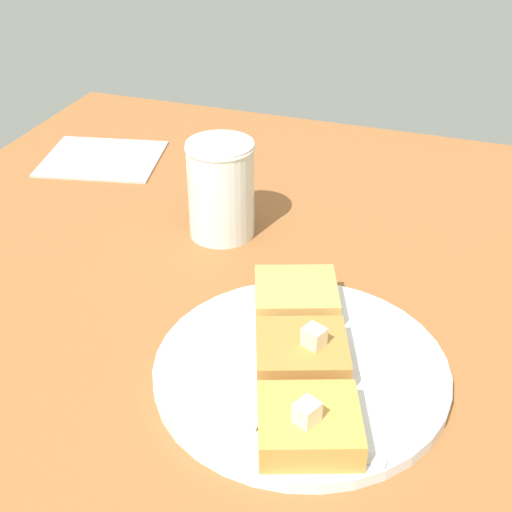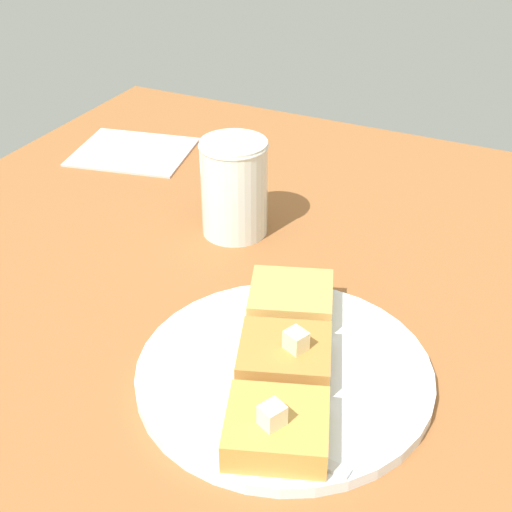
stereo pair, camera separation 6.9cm
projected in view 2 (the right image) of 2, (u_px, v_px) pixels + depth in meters
table_surface at (337, 431)px, 58.10cm from camera, size 118.90×118.90×2.83cm
plate at (284, 372)px, 61.12cm from camera, size 25.47×25.47×1.11cm
toast_slice_left at (277, 428)px, 53.28cm from camera, size 9.32×9.65×2.57cm
toast_slice_middle at (285, 356)px, 60.16cm from camera, size 9.32×9.65×2.57cm
toast_slice_right at (291, 299)px, 67.04cm from camera, size 9.32×9.65×2.57cm
butter_pat_primary at (272, 415)px, 51.46cm from camera, size 2.21×2.13×1.71cm
butter_pat_secondary at (296, 340)px, 58.59cm from camera, size 2.10×2.18×1.71cm
fork at (243, 426)px, 54.94cm from camera, size 3.00×16.06×0.36cm
syrup_jar at (234, 192)px, 79.71cm from camera, size 7.65×7.65×11.12cm
napkin at (133, 152)px, 100.57cm from camera, size 16.15×18.08×0.30cm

